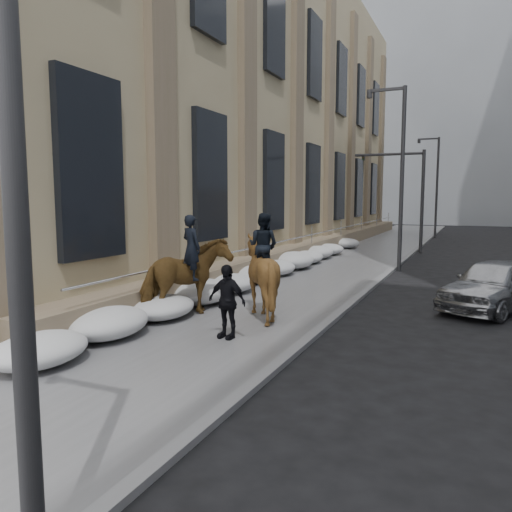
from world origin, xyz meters
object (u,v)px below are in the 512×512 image
at_px(car_silver, 495,285).
at_px(pedestrian, 227,301).
at_px(mounted_horse_left, 186,276).
at_px(mounted_horse_right, 261,273).

bearing_deg(car_silver, pedestrian, -107.85).
relative_size(mounted_horse_left, car_silver, 0.61).
distance_m(mounted_horse_left, pedestrian, 2.31).
relative_size(pedestrian, car_silver, 0.38).
bearing_deg(mounted_horse_right, car_silver, -141.24).
xyz_separation_m(mounted_horse_right, car_silver, (5.71, 3.89, -0.54)).
bearing_deg(car_silver, mounted_horse_right, -121.10).
height_order(pedestrian, car_silver, pedestrian).
relative_size(mounted_horse_left, mounted_horse_right, 0.98).
bearing_deg(mounted_horse_left, car_silver, -125.54).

